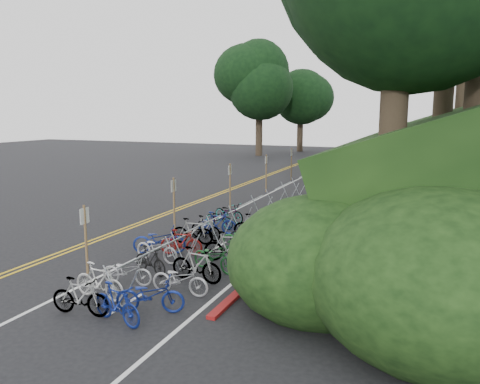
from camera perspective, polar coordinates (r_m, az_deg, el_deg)
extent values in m
plane|color=black|center=(16.89, -18.41, -8.82)|extent=(120.00, 120.00, 0.00)
cube|color=gold|center=(26.01, -7.67, -1.98)|extent=(0.12, 80.00, 0.01)
cube|color=gold|center=(25.87, -7.09, -2.04)|extent=(0.12, 80.00, 0.01)
cube|color=silver|center=(24.62, -1.29, -2.56)|extent=(0.12, 80.00, 0.01)
cube|color=silver|center=(23.30, 8.24, -3.36)|extent=(0.12, 80.00, 0.01)
cube|color=silver|center=(13.60, -13.81, -13.16)|extent=(0.10, 1.60, 0.01)
cube|color=silver|center=(18.48, -2.77, -6.73)|extent=(0.10, 1.60, 0.01)
cube|color=silver|center=(23.88, 3.34, -2.96)|extent=(0.10, 1.60, 0.01)
cube|color=silver|center=(29.51, 7.13, -0.59)|extent=(0.10, 1.60, 0.01)
cube|color=silver|center=(35.26, 9.70, 1.02)|extent=(0.10, 1.60, 0.01)
cube|color=silver|center=(41.08, 11.54, 2.18)|extent=(0.10, 1.60, 0.01)
cube|color=silver|center=(46.95, 12.92, 3.04)|extent=(0.10, 1.60, 0.01)
cube|color=maroon|center=(25.09, 10.46, -2.38)|extent=(0.25, 28.00, 0.10)
cube|color=black|center=(34.25, 27.11, 4.56)|extent=(12.32, 44.00, 9.11)
cube|color=#382819|center=(34.69, 15.02, 0.82)|extent=(1.40, 44.00, 0.16)
ellipsoid|color=#284C19|center=(15.99, 9.14, -5.59)|extent=(2.00, 2.80, 1.60)
ellipsoid|color=#284C19|center=(20.55, 14.56, -0.92)|extent=(2.60, 3.64, 2.08)
ellipsoid|color=#284C19|center=(26.29, 18.99, 2.09)|extent=(2.20, 3.08, 1.76)
ellipsoid|color=#284C19|center=(32.38, 17.13, 2.75)|extent=(3.00, 4.20, 2.40)
ellipsoid|color=#284C19|center=(38.27, 19.03, 3.90)|extent=(2.40, 3.36, 1.92)
ellipsoid|color=#284C19|center=(42.15, 21.18, 5.19)|extent=(2.80, 3.92, 2.24)
ellipsoid|color=#284C19|center=(18.91, 10.63, -3.69)|extent=(1.80, 2.52, 1.44)
ellipsoid|color=#284C19|center=(30.17, 21.04, 4.05)|extent=(3.20, 4.48, 2.56)
ellipsoid|color=black|center=(13.43, 10.05, -7.83)|extent=(5.28, 6.16, 3.52)
ellipsoid|color=black|center=(12.16, 23.15, -9.27)|extent=(6.24, 7.28, 4.16)
cylinder|color=#2D2319|center=(15.12, 18.03, 5.66)|extent=(0.83, 0.83, 6.16)
cylinder|color=#2D2319|center=(24.07, 23.59, 10.88)|extent=(0.88, 0.88, 7.11)
cylinder|color=#2D2319|center=(40.10, 25.35, 10.04)|extent=(0.85, 0.85, 6.64)
ellipsoid|color=black|center=(40.68, 25.99, 18.46)|extent=(8.85, 8.85, 8.41)
cylinder|color=#2D2319|center=(57.54, 2.33, 7.52)|extent=(0.83, 0.83, 6.16)
ellipsoid|color=black|center=(57.61, 2.37, 13.11)|extent=(8.43, 8.43, 8.01)
cylinder|color=#2D2319|center=(64.28, 7.33, 7.47)|extent=(0.80, 0.80, 5.69)
ellipsoid|color=black|center=(64.30, 7.43, 11.97)|extent=(7.38, 7.38, 7.01)
cylinder|color=#9499A2|center=(14.25, -10.55, -7.06)|extent=(0.05, 3.40, 0.05)
cylinder|color=#9499A2|center=(13.35, -15.28, -11.01)|extent=(0.58, 0.04, 1.14)
cylinder|color=#9499A2|center=(13.04, -13.29, -11.45)|extent=(0.58, 0.04, 1.14)
cylinder|color=#9499A2|center=(15.86, -8.19, -7.44)|extent=(0.58, 0.04, 1.14)
cylinder|color=#9499A2|center=(15.59, -6.40, -7.70)|extent=(0.58, 0.04, 1.14)
cylinder|color=#9499A2|center=(17.36, -4.50, -3.91)|extent=(0.05, 3.00, 0.05)
cylinder|color=#9499A2|center=(16.44, -7.56, -6.81)|extent=(0.58, 0.04, 1.13)
cylinder|color=#9499A2|center=(16.18, -5.82, -7.05)|extent=(0.58, 0.04, 1.13)
cylinder|color=#9499A2|center=(18.83, -3.32, -4.61)|extent=(0.58, 0.04, 1.13)
cylinder|color=#9499A2|center=(18.60, -1.76, -4.78)|extent=(0.58, 0.04, 1.13)
cylinder|color=#9499A2|center=(21.83, 1.41, -1.07)|extent=(0.05, 3.00, 0.05)
cylinder|color=#9499A2|center=(20.78, -0.70, -3.24)|extent=(0.58, 0.04, 1.13)
cylinder|color=#9499A2|center=(20.58, 0.74, -3.37)|extent=(0.58, 0.04, 1.13)
cylinder|color=#9499A2|center=(23.33, 1.99, -1.82)|extent=(0.58, 0.04, 1.13)
cylinder|color=#9499A2|center=(23.14, 3.29, -1.92)|extent=(0.58, 0.04, 1.13)
cylinder|color=#9499A2|center=(26.50, 5.27, 0.80)|extent=(0.05, 3.00, 0.05)
cylinder|color=#9499A2|center=(25.37, 3.71, -0.90)|extent=(0.58, 0.04, 1.13)
cylinder|color=#9499A2|center=(25.20, 4.92, -0.99)|extent=(0.58, 0.04, 1.13)
cylinder|color=#9499A2|center=(27.99, 5.54, 0.07)|extent=(0.58, 0.04, 1.13)
cylinder|color=#9499A2|center=(27.84, 6.65, 0.00)|extent=(0.58, 0.04, 1.13)
cylinder|color=#9499A2|center=(31.27, 7.96, 2.10)|extent=(0.05, 3.00, 0.05)
cylinder|color=#9499A2|center=(30.08, 6.76, 0.72)|extent=(0.58, 0.04, 1.13)
cylinder|color=#9499A2|center=(29.94, 7.79, 0.66)|extent=(0.58, 0.04, 1.13)
cylinder|color=#9499A2|center=(32.76, 8.07, 1.42)|extent=(0.58, 0.04, 1.13)
cylinder|color=#9499A2|center=(32.63, 9.03, 1.36)|extent=(0.58, 0.04, 1.13)
cylinder|color=#9499A2|center=(36.10, 9.94, 3.05)|extent=(0.05, 3.00, 0.05)
cylinder|color=#9499A2|center=(34.88, 8.97, 1.90)|extent=(0.58, 0.04, 1.13)
cylinder|color=#9499A2|center=(34.75, 9.87, 1.84)|extent=(0.58, 0.04, 1.13)
cylinder|color=#9499A2|center=(37.59, 9.96, 2.42)|extent=(0.58, 0.04, 1.13)
cylinder|color=#9499A2|center=(37.47, 10.80, 2.37)|extent=(0.58, 0.04, 1.13)
cylinder|color=brown|center=(15.59, -18.26, -5.80)|extent=(0.08, 0.08, 2.38)
cube|color=silver|center=(15.40, -18.43, -2.79)|extent=(0.02, 0.40, 0.50)
cylinder|color=brown|center=(20.17, -8.04, -1.77)|extent=(0.08, 0.08, 2.50)
cube|color=silver|center=(20.02, -8.10, 0.76)|extent=(0.02, 0.40, 0.50)
cylinder|color=brown|center=(25.45, -1.23, 0.70)|extent=(0.08, 0.08, 2.50)
cube|color=silver|center=(25.32, -1.24, 2.71)|extent=(0.02, 0.40, 0.50)
cylinder|color=brown|center=(30.99, 3.20, 2.29)|extent=(0.08, 0.08, 2.50)
cube|color=silver|center=(30.89, 3.22, 3.95)|extent=(0.02, 0.40, 0.50)
cylinder|color=brown|center=(36.67, 6.28, 3.39)|extent=(0.08, 0.08, 2.50)
cube|color=silver|center=(36.59, 6.30, 4.80)|extent=(0.02, 0.40, 0.50)
imported|color=navy|center=(17.81, -9.82, -5.77)|extent=(1.39, 2.09, 1.04)
imported|color=slate|center=(13.09, -18.91, -11.96)|extent=(0.65, 1.73, 1.01)
imported|color=navy|center=(12.35, -14.80, -13.02)|extent=(0.91, 1.79, 1.03)
imported|color=beige|center=(13.96, -16.78, -10.37)|extent=(0.64, 1.79, 1.05)
imported|color=navy|center=(12.80, -10.89, -12.22)|extent=(1.21, 1.94, 0.96)
imported|color=#9E9EA3|center=(14.90, -13.60, -9.34)|extent=(0.79, 1.71, 0.86)
imported|color=#9E9EA3|center=(13.84, -7.31, -10.48)|extent=(0.71, 1.80, 0.93)
imported|color=black|center=(15.68, -10.90, -8.16)|extent=(0.91, 1.60, 0.93)
imported|color=slate|center=(14.78, -5.34, -8.80)|extent=(0.70, 1.86, 1.09)
imported|color=#9E9EA3|center=(16.86, -10.09, -6.78)|extent=(0.90, 1.91, 0.96)
imported|color=#144C1E|center=(15.69, -3.17, -7.95)|extent=(1.10, 1.88, 0.93)
imported|color=maroon|center=(17.50, -7.18, -6.09)|extent=(0.81, 1.67, 0.97)
imported|color=slate|center=(16.63, -1.35, -6.64)|extent=(0.99, 1.88, 1.09)
imported|color=slate|center=(18.88, -5.82, -4.77)|extent=(0.70, 1.79, 1.05)
imported|color=#144C1E|center=(17.83, 0.42, -5.77)|extent=(0.77, 1.83, 0.94)
imported|color=slate|center=(19.46, -4.22, -4.40)|extent=(0.94, 1.72, 0.99)
imported|color=black|center=(18.81, 1.13, -5.11)|extent=(0.96, 1.69, 0.84)
imported|color=navy|center=(20.27, -2.81, -3.79)|extent=(0.96, 1.73, 1.00)
imported|color=slate|center=(19.72, 1.72, -4.12)|extent=(0.98, 1.79, 1.03)
imported|color=slate|center=(21.41, -2.54, -3.23)|extent=(1.09, 1.78, 0.88)
imported|color=maroon|center=(20.49, 3.24, -3.90)|extent=(0.98, 1.67, 0.83)
imported|color=slate|center=(22.47, -1.34, -2.52)|extent=(1.22, 1.92, 0.95)
imported|color=#144C1E|center=(21.90, 4.63, -2.88)|extent=(0.99, 1.61, 0.94)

